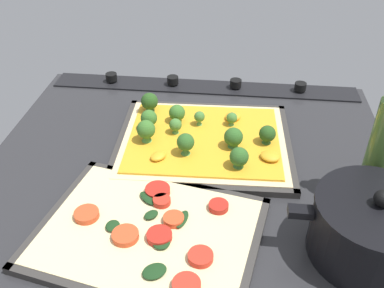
{
  "coord_description": "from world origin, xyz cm",
  "views": [
    {
      "loc": [
        -7.36,
        61.84,
        50.67
      ],
      "look_at": [
        -0.37,
        -2.29,
        4.63
      ],
      "focal_mm": 40.29,
      "sensor_mm": 36.0,
      "label": 1
    }
  ],
  "objects_px": {
    "baking_tray_front": "(204,144)",
    "veggie_pizza_back": "(150,231)",
    "cooking_pot": "(372,229)",
    "oil_bottle": "(382,149)",
    "broccoli_pizza": "(201,137)",
    "baking_tray_back": "(148,235)"
  },
  "relations": [
    {
      "from": "baking_tray_front",
      "to": "cooking_pot",
      "type": "xyz_separation_m",
      "value": [
        -0.26,
        0.25,
        0.05
      ]
    },
    {
      "from": "baking_tray_front",
      "to": "veggie_pizza_back",
      "type": "height_order",
      "value": "veggie_pizza_back"
    },
    {
      "from": "baking_tray_back",
      "to": "cooking_pot",
      "type": "relative_size",
      "value": 1.57
    },
    {
      "from": "broccoli_pizza",
      "to": "cooking_pot",
      "type": "distance_m",
      "value": 0.37
    },
    {
      "from": "baking_tray_front",
      "to": "oil_bottle",
      "type": "xyz_separation_m",
      "value": [
        -0.29,
        0.12,
        0.1
      ]
    },
    {
      "from": "baking_tray_back",
      "to": "veggie_pizza_back",
      "type": "bearing_deg",
      "value": -168.25
    },
    {
      "from": "baking_tray_front",
      "to": "oil_bottle",
      "type": "height_order",
      "value": "oil_bottle"
    },
    {
      "from": "baking_tray_front",
      "to": "broccoli_pizza",
      "type": "distance_m",
      "value": 0.02
    },
    {
      "from": "broccoli_pizza",
      "to": "veggie_pizza_back",
      "type": "distance_m",
      "value": 0.26
    },
    {
      "from": "veggie_pizza_back",
      "to": "cooking_pot",
      "type": "distance_m",
      "value": 0.33
    },
    {
      "from": "baking_tray_front",
      "to": "broccoli_pizza",
      "type": "height_order",
      "value": "broccoli_pizza"
    },
    {
      "from": "veggie_pizza_back",
      "to": "baking_tray_front",
      "type": "bearing_deg",
      "value": -103.8
    },
    {
      "from": "cooking_pot",
      "to": "veggie_pizza_back",
      "type": "bearing_deg",
      "value": 0.64
    },
    {
      "from": "broccoli_pizza",
      "to": "baking_tray_back",
      "type": "xyz_separation_m",
      "value": [
        0.06,
        0.25,
        -0.02
      ]
    },
    {
      "from": "cooking_pot",
      "to": "oil_bottle",
      "type": "bearing_deg",
      "value": -103.9
    },
    {
      "from": "broccoli_pizza",
      "to": "veggie_pizza_back",
      "type": "relative_size",
      "value": 0.94
    },
    {
      "from": "broccoli_pizza",
      "to": "oil_bottle",
      "type": "height_order",
      "value": "oil_bottle"
    },
    {
      "from": "broccoli_pizza",
      "to": "baking_tray_front",
      "type": "bearing_deg",
      "value": -179.92
    },
    {
      "from": "broccoli_pizza",
      "to": "oil_bottle",
      "type": "relative_size",
      "value": 1.39
    },
    {
      "from": "baking_tray_front",
      "to": "cooking_pot",
      "type": "bearing_deg",
      "value": 136.63
    },
    {
      "from": "broccoli_pizza",
      "to": "cooking_pot",
      "type": "xyz_separation_m",
      "value": [
        -0.27,
        0.25,
        0.03
      ]
    },
    {
      "from": "broccoli_pizza",
      "to": "baking_tray_back",
      "type": "relative_size",
      "value": 0.87
    }
  ]
}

